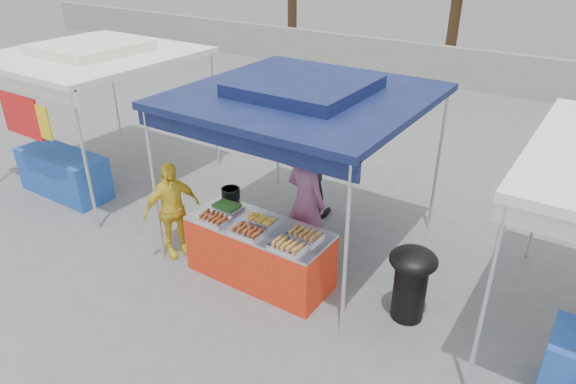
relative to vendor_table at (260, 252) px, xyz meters
The scene contains 20 objects.
ground_plane 0.44m from the vendor_table, 90.00° to the left, with size 80.00×80.00×0.00m, color slate.
back_wall 11.10m from the vendor_table, 90.00° to the left, with size 40.00×0.25×1.20m, color gray.
main_canopy 2.22m from the vendor_table, 90.00° to the left, with size 3.20×3.20×2.57m.
neighbor_stall_left 4.70m from the vendor_table, behind, with size 3.20×3.20×2.57m.
vendor_table is the anchor object (origin of this frame).
food_tray_fl 0.78m from the vendor_table, 157.72° to the right, with size 0.42×0.30×0.07m.
food_tray_fm 0.52m from the vendor_table, 90.33° to the right, with size 0.42×0.30×0.07m.
food_tray_fr 0.80m from the vendor_table, 21.37° to the right, with size 0.42×0.30×0.07m.
food_tray_bl 0.80m from the vendor_table, behind, with size 0.42×0.30×0.07m.
food_tray_bm 0.47m from the vendor_table, 106.87° to the left, with size 0.42×0.30×0.07m.
food_tray_br 0.81m from the vendor_table, ahead, with size 0.42×0.30×0.07m.
cooking_pot 1.03m from the vendor_table, 153.81° to the left, with size 0.27×0.27×0.16m, color black.
skewer_cup 0.50m from the vendor_table, 121.10° to the right, with size 0.08×0.08×0.10m, color silver.
wok_burner 2.06m from the vendor_table, 10.75° to the left, with size 0.59×0.59×0.99m.
crate_left 0.76m from the vendor_table, 118.29° to the left, with size 0.47×0.33×0.28m, color #1639BA.
crate_right 0.77m from the vendor_table, 64.21° to the left, with size 0.45×0.31×0.27m, color #1639BA.
crate_stacked 0.71m from the vendor_table, 64.21° to the left, with size 0.44×0.31×0.27m, color #1639BA.
vendor_woman 0.99m from the vendor_table, 76.74° to the left, with size 0.64×0.42×1.76m, color #9D648F.
helper_man 2.06m from the vendor_table, 102.97° to the left, with size 0.85×0.66×1.74m, color #222228.
customer_person 1.47m from the vendor_table, behind, with size 0.87×0.36×1.48m, color yellow.
Camera 1 is at (3.57, -4.76, 4.38)m, focal length 32.00 mm.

